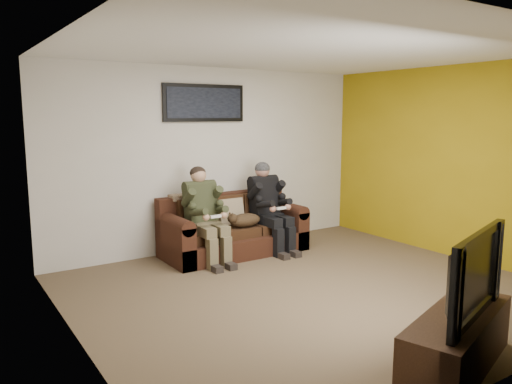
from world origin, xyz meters
TOP-DOWN VIEW (x-y plane):
  - floor at (0.00, 0.00)m, footprint 5.00×5.00m
  - ceiling at (0.00, 0.00)m, footprint 5.00×5.00m
  - wall_back at (0.00, 2.25)m, footprint 5.00×0.00m
  - wall_left at (-2.50, 0.00)m, footprint 0.00×4.50m
  - wall_right at (2.50, 0.00)m, footprint 0.00×4.50m
  - accent_wall_right at (2.49, 0.00)m, footprint 0.00×4.50m
  - sofa at (0.04, 1.82)m, footprint 2.01×0.87m
  - throw_pillow at (0.04, 1.86)m, footprint 0.38×0.18m
  - throw_blanket at (-0.56, 2.07)m, footprint 0.41×0.20m
  - person_left at (-0.47, 1.65)m, footprint 0.51×0.87m
  - person_right at (0.56, 1.66)m, footprint 0.51×0.86m
  - cat at (0.11, 1.60)m, footprint 0.66×0.26m
  - framed_poster at (-0.16, 2.22)m, footprint 1.25×0.05m
  - tv_stand at (-0.17, -1.95)m, footprint 1.45×0.85m
  - television at (-0.17, -1.95)m, footprint 1.15×0.50m

SIDE VIEW (x-z plane):
  - floor at x=0.00m, z-range 0.00..0.00m
  - tv_stand at x=-0.17m, z-range 0.00..0.43m
  - sofa at x=0.04m, z-range -0.10..0.72m
  - cat at x=0.11m, z-range 0.38..0.62m
  - throw_pillow at x=0.04m, z-range 0.39..0.77m
  - person_left at x=-0.47m, z-range 0.07..1.33m
  - person_right at x=0.56m, z-range 0.07..1.33m
  - television at x=-0.17m, z-range 0.43..1.10m
  - throw_blanket at x=-0.56m, z-range 0.78..0.86m
  - wall_back at x=0.00m, z-range -1.20..3.80m
  - wall_left at x=-2.50m, z-range -0.95..3.55m
  - wall_right at x=2.50m, z-range -0.95..3.55m
  - accent_wall_right at x=2.49m, z-range -0.95..3.55m
  - framed_poster at x=-0.16m, z-range 1.84..2.36m
  - ceiling at x=0.00m, z-range 2.60..2.60m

